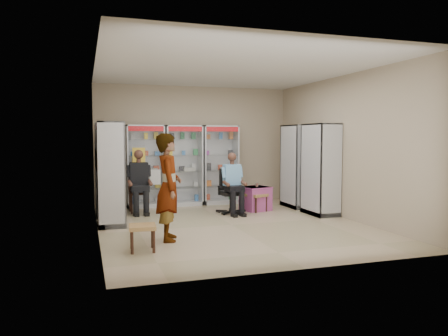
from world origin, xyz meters
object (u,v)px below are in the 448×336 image
object	(u,v)px
cabinet_right_far	(297,166)
office_chair	(231,191)
cabinet_right_near	(320,169)
standing_man	(169,187)
cabinet_back_mid	(183,165)
seated_shopkeeper	(232,185)
woven_stool_b	(142,238)
woven_stool_a	(256,203)
cabinet_back_left	(145,166)
cabinet_back_right	(220,165)
cabinet_left_far	(108,170)
wooden_chair	(139,192)
pink_trunk	(255,199)
cabinet_left_near	(111,174)

from	to	relation	value
cabinet_right_far	office_chair	distance (m)	1.93
cabinet_right_far	cabinet_right_near	xyz separation A→B (m)	(0.00, -1.10, 0.00)
cabinet_right_far	standing_man	xyz separation A→B (m)	(-3.62, -2.49, -0.12)
cabinet_back_mid	cabinet_right_far	bearing A→B (deg)	-23.65
seated_shopkeeper	woven_stool_b	world-z (taller)	seated_shopkeeper
woven_stool_a	standing_man	bearing A→B (deg)	-137.98
woven_stool_a	cabinet_back_left	bearing A→B (deg)	148.63
cabinet_back_right	woven_stool_b	xyz separation A→B (m)	(-2.50, -4.17, -0.80)
cabinet_back_mid	office_chair	size ratio (longest dim) A/B	1.99
woven_stool_a	woven_stool_b	distance (m)	4.02
cabinet_back_mid	woven_stool_a	xyz separation A→B (m)	(1.39, -1.43, -0.79)
seated_shopkeeper	cabinet_right_far	bearing A→B (deg)	9.73
cabinet_left_far	woven_stool_b	xyz separation A→B (m)	(0.33, -3.24, -0.80)
cabinet_back_mid	office_chair	distance (m)	1.74
seated_shopkeeper	woven_stool_b	distance (m)	3.53
wooden_chair	woven_stool_b	bearing A→B (deg)	-95.81
standing_man	cabinet_right_near	bearing A→B (deg)	-59.53
pink_trunk	standing_man	bearing A→B (deg)	-136.67
cabinet_left_far	woven_stool_a	bearing A→B (deg)	81.38
cabinet_right_far	cabinet_left_far	distance (m)	4.46
cabinet_right_far	seated_shopkeeper	bearing A→B (deg)	102.61
wooden_chair	standing_man	distance (m)	2.92
standing_man	office_chair	bearing A→B (deg)	-30.65
cabinet_back_right	office_chair	size ratio (longest dim) A/B	1.99
seated_shopkeeper	pink_trunk	bearing A→B (deg)	17.81
cabinet_right_far	cabinet_left_near	world-z (taller)	same
cabinet_back_mid	seated_shopkeeper	xyz separation A→B (m)	(0.75, -1.54, -0.36)
wooden_chair	office_chair	size ratio (longest dim) A/B	0.94
cabinet_right_near	office_chair	world-z (taller)	cabinet_right_near
cabinet_back_left	cabinet_right_near	world-z (taller)	same
office_chair	woven_stool_a	distance (m)	0.70
seated_shopkeeper	standing_man	world-z (taller)	standing_man
cabinet_back_left	seated_shopkeeper	bearing A→B (deg)	-42.09
cabinet_left_near	seated_shopkeeper	size ratio (longest dim) A/B	1.57
cabinet_back_left	cabinet_right_near	xyz separation A→B (m)	(3.53, -2.23, 0.00)
seated_shopkeeper	wooden_chair	bearing A→B (deg)	154.64
woven_stool_a	cabinet_back_right	bearing A→B (deg)	107.05
cabinet_left_far	standing_man	world-z (taller)	cabinet_left_far
cabinet_left_near	wooden_chair	world-z (taller)	cabinet_left_near
cabinet_right_far	cabinet_left_near	size ratio (longest dim) A/B	1.00
wooden_chair	seated_shopkeeper	distance (m)	2.12
cabinet_left_far	office_chair	xyz separation A→B (m)	(2.63, -0.56, -0.50)
pink_trunk	office_chair	bearing A→B (deg)	-163.11
cabinet_left_near	cabinet_right_near	bearing A→B (deg)	87.43
cabinet_left_near	office_chair	distance (m)	2.73
cabinet_right_near	cabinet_right_far	bearing A→B (deg)	0.00
cabinet_back_mid	standing_man	world-z (taller)	cabinet_back_mid
cabinet_left_near	pink_trunk	world-z (taller)	cabinet_left_near
cabinet_back_right	cabinet_right_far	xyz separation A→B (m)	(1.63, -1.13, 0.00)
cabinet_back_mid	cabinet_right_near	distance (m)	3.41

